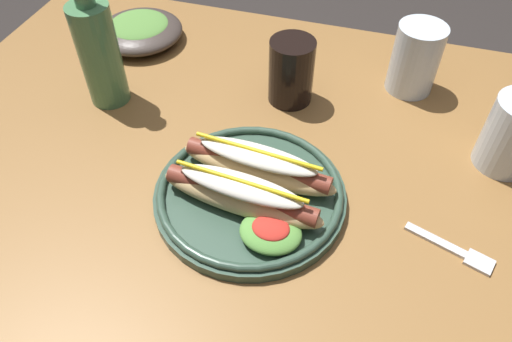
{
  "coord_description": "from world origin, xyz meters",
  "views": [
    {
      "loc": [
        0.11,
        -0.52,
        1.29
      ],
      "look_at": [
        -0.03,
        -0.07,
        0.77
      ],
      "focal_mm": 34.15,
      "sensor_mm": 36.0,
      "label": 1
    }
  ],
  "objects_px": {
    "fork": "(456,250)",
    "soda_cup": "(291,71)",
    "glass_bottle": "(98,49)",
    "side_bowl": "(140,30)",
    "hot_dog_plate": "(251,190)",
    "extra_cup": "(415,59)"
  },
  "relations": [
    {
      "from": "fork",
      "to": "soda_cup",
      "type": "xyz_separation_m",
      "value": [
        -0.29,
        0.25,
        0.05
      ]
    },
    {
      "from": "fork",
      "to": "glass_bottle",
      "type": "distance_m",
      "value": 0.62
    },
    {
      "from": "soda_cup",
      "to": "side_bowl",
      "type": "distance_m",
      "value": 0.35
    },
    {
      "from": "hot_dog_plate",
      "to": "fork",
      "type": "height_order",
      "value": "hot_dog_plate"
    },
    {
      "from": "hot_dog_plate",
      "to": "fork",
      "type": "xyz_separation_m",
      "value": [
        0.29,
        -0.0,
        -0.02
      ]
    },
    {
      "from": "hot_dog_plate",
      "to": "fork",
      "type": "relative_size",
      "value": 2.31
    },
    {
      "from": "glass_bottle",
      "to": "side_bowl",
      "type": "relative_size",
      "value": 1.57
    },
    {
      "from": "hot_dog_plate",
      "to": "side_bowl",
      "type": "height_order",
      "value": "hot_dog_plate"
    },
    {
      "from": "fork",
      "to": "soda_cup",
      "type": "bearing_deg",
      "value": 158.1
    },
    {
      "from": "soda_cup",
      "to": "glass_bottle",
      "type": "distance_m",
      "value": 0.32
    },
    {
      "from": "hot_dog_plate",
      "to": "glass_bottle",
      "type": "xyz_separation_m",
      "value": [
        -0.31,
        0.15,
        0.08
      ]
    },
    {
      "from": "extra_cup",
      "to": "soda_cup",
      "type": "bearing_deg",
      "value": -154.93
    },
    {
      "from": "fork",
      "to": "soda_cup",
      "type": "distance_m",
      "value": 0.39
    },
    {
      "from": "soda_cup",
      "to": "fork",
      "type": "bearing_deg",
      "value": -40.63
    },
    {
      "from": "soda_cup",
      "to": "glass_bottle",
      "type": "relative_size",
      "value": 0.43
    },
    {
      "from": "side_bowl",
      "to": "soda_cup",
      "type": "bearing_deg",
      "value": -15.32
    },
    {
      "from": "side_bowl",
      "to": "fork",
      "type": "bearing_deg",
      "value": -28.63
    },
    {
      "from": "glass_bottle",
      "to": "side_bowl",
      "type": "bearing_deg",
      "value": 99.31
    },
    {
      "from": "fork",
      "to": "side_bowl",
      "type": "distance_m",
      "value": 0.71
    },
    {
      "from": "soda_cup",
      "to": "extra_cup",
      "type": "distance_m",
      "value": 0.22
    },
    {
      "from": "extra_cup",
      "to": "side_bowl",
      "type": "distance_m",
      "value": 0.53
    },
    {
      "from": "hot_dog_plate",
      "to": "extra_cup",
      "type": "xyz_separation_m",
      "value": [
        0.19,
        0.34,
        0.04
      ]
    }
  ]
}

